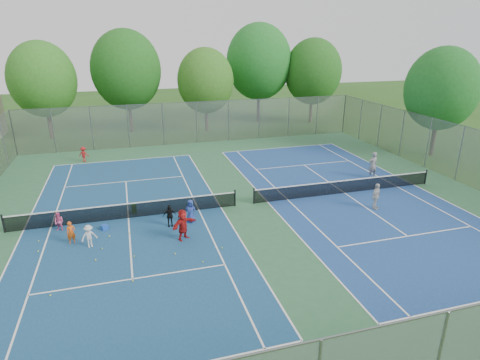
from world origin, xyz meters
name	(u,v)px	position (x,y,z in m)	size (l,w,h in m)	color
ground	(244,205)	(0.00, 0.00, 0.00)	(120.00, 120.00, 0.00)	#254E18
court_pad	(244,205)	(0.00, 0.00, 0.01)	(32.00, 32.00, 0.01)	#2D5F3B
court_left	(128,218)	(-7.00, 0.00, 0.02)	(10.97, 23.77, 0.01)	navy
court_right	(345,193)	(7.00, 0.00, 0.02)	(10.97, 23.77, 0.01)	navy
net_left	(128,211)	(-7.00, 0.00, 0.46)	(12.87, 0.10, 0.91)	black
net_right	(345,187)	(7.00, 0.00, 0.46)	(12.87, 0.10, 0.91)	black
fence_north	(197,123)	(0.00, 16.00, 2.00)	(32.00, 0.10, 4.00)	gray
fence_east	(460,154)	(16.00, 0.00, 2.00)	(32.00, 0.10, 4.00)	gray
tree_nw	(42,79)	(-14.00, 22.00, 5.89)	(6.40, 6.40, 9.58)	#443326
tree_nl	(126,70)	(-6.00, 23.00, 6.54)	(7.20, 7.20, 10.69)	#443326
tree_nc	(205,81)	(2.00, 21.00, 5.39)	(6.00, 6.00, 8.85)	#443326
tree_nr	(259,62)	(9.00, 24.00, 7.04)	(7.60, 7.60, 11.42)	#443326
tree_ne	(313,72)	(15.00, 22.00, 5.97)	(6.60, 6.60, 9.77)	#443326
tree_side_e	(442,89)	(19.00, 6.00, 5.74)	(6.00, 6.00, 9.20)	#443326
ball_crate	(105,227)	(-8.26, -1.11, 0.14)	(0.32, 0.32, 0.27)	blue
ball_hopper	(134,209)	(-6.64, 0.67, 0.29)	(0.29, 0.29, 0.58)	green
student_a	(71,233)	(-9.80, -2.25, 0.60)	(0.44, 0.29, 1.20)	#E45815
student_b	(59,222)	(-10.57, -0.60, 0.54)	(0.52, 0.41, 1.08)	#E5598F
student_c	(89,236)	(-8.91, -2.90, 0.60)	(0.77, 0.44, 1.19)	beige
student_d	(170,216)	(-4.80, -1.69, 0.63)	(0.74, 0.31, 1.27)	black
student_e	(191,211)	(-3.62, -1.51, 0.67)	(0.66, 0.43, 1.35)	navy
student_f	(183,225)	(-4.32, -3.40, 0.83)	(1.54, 0.49, 1.66)	#A91918
child_far_baseline	(84,154)	(-10.21, 12.47, 0.63)	(0.82, 0.47, 1.27)	#AA1819
instructor	(373,165)	(10.48, 2.18, 0.99)	(0.73, 0.48, 1.99)	gray
teen_court_b	(376,196)	(7.44, -2.78, 0.81)	(0.95, 0.40, 1.63)	beige
tennis_ball_0	(109,236)	(-8.02, -2.08, 0.03)	(0.07, 0.07, 0.07)	#D4E535
tennis_ball_1	(38,241)	(-11.49, -1.62, 0.03)	(0.07, 0.07, 0.07)	#B1D331
tennis_ball_2	(38,252)	(-11.32, -2.74, 0.03)	(0.07, 0.07, 0.07)	#D0EC37
tennis_ball_3	(134,257)	(-6.85, -4.53, 0.03)	(0.07, 0.07, 0.07)	#B0C92E
tennis_ball_4	(222,248)	(-2.65, -4.93, 0.03)	(0.07, 0.07, 0.07)	#A8CD2F
tennis_ball_5	(102,249)	(-8.34, -3.33, 0.03)	(0.07, 0.07, 0.07)	#B9CB2F
tennis_ball_6	(203,262)	(-3.82, -5.93, 0.03)	(0.07, 0.07, 0.07)	#C8D932
tennis_ball_7	(133,281)	(-7.00, -6.62, 0.03)	(0.07, 0.07, 0.07)	gold
tennis_ball_8	(175,254)	(-4.95, -4.84, 0.03)	(0.07, 0.07, 0.07)	#CDDA32
tennis_ball_9	(50,296)	(-10.23, -6.71, 0.03)	(0.07, 0.07, 0.07)	#ECF138
tennis_ball_10	(96,260)	(-8.60, -4.36, 0.03)	(0.07, 0.07, 0.07)	#C9DB33
tennis_ball_11	(130,233)	(-6.99, -1.99, 0.03)	(0.07, 0.07, 0.07)	#B2CD2F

